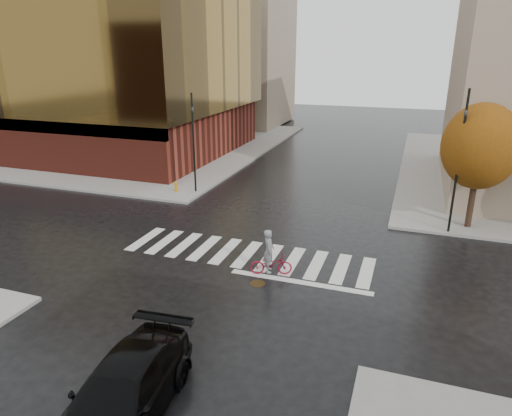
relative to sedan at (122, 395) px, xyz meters
The scene contains 12 objects.
ground 10.04m from the sedan, 92.86° to the left, with size 120.00×120.00×0.00m, color black.
sidewalk_nw 37.73m from the sedan, 124.74° to the left, with size 30.00×30.00×0.15m, color gray.
crosswalk 10.54m from the sedan, 92.73° to the left, with size 12.00×3.00×0.01m, color silver.
office_glass 36.68m from the sedan, 128.80° to the left, with size 27.00×19.00×16.00m.
building_nw_far 50.68m from the sedan, 109.34° to the left, with size 14.00×12.00×20.00m, color gray.
tree_ne_a 20.16m from the sedan, 61.37° to the left, with size 3.80×3.80×6.50m.
sedan is the anchor object (origin of this frame).
cyclist 9.07m from the sedan, 82.97° to the left, with size 1.88×1.15×2.02m.
traffic_light_nw 19.80m from the sedan, 111.08° to the left, with size 0.18×0.15×6.39m.
traffic_light_ne 18.71m from the sedan, 62.46° to the left, with size 0.20×0.22×7.23m.
fire_hydrant 19.60m from the sedan, 114.86° to the left, with size 0.24×0.24×0.67m.
manhole 8.09m from the sedan, 83.64° to the left, with size 0.64×0.64×0.01m, color #3E2E16.
Camera 1 is at (6.85, -17.72, 9.16)m, focal length 32.00 mm.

